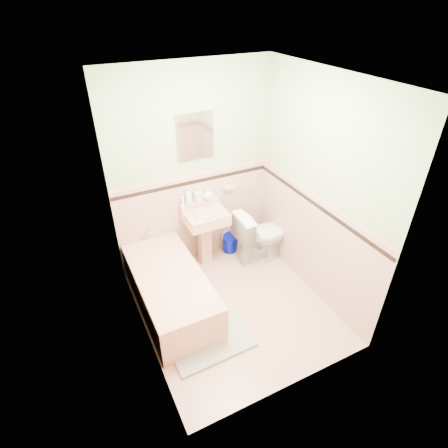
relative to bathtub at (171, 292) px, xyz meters
name	(u,v)px	position (x,y,z in m)	size (l,w,h in m)	color
floor	(234,307)	(0.63, -0.33, -0.23)	(2.20, 2.20, 0.00)	#DFA892
ceiling	(238,78)	(0.63, -0.33, 2.27)	(2.20, 2.20, 0.00)	white
wall_back	(192,172)	(0.63, 0.77, 1.02)	(2.50, 2.50, 0.00)	beige
wall_front	(305,285)	(0.63, -1.43, 1.02)	(2.50, 2.50, 0.00)	beige
wall_left	(133,242)	(-0.37, -0.33, 1.02)	(2.50, 2.50, 0.00)	beige
wall_right	(318,193)	(1.63, -0.33, 1.02)	(2.50, 2.50, 0.00)	beige
wainscot_back	(195,218)	(0.63, 0.76, 0.38)	(2.00, 2.00, 0.00)	#E2AD97
wainscot_front	(295,342)	(0.63, -1.42, 0.38)	(2.00, 2.00, 0.00)	#E2AD97
wainscot_left	(144,296)	(-0.36, -0.33, 0.38)	(2.20, 2.20, 0.00)	#E2AD97
wainscot_right	(309,243)	(1.62, -0.33, 0.38)	(2.20, 2.20, 0.00)	#E2AD97
accent_back	(194,182)	(0.63, 0.75, 0.90)	(2.00, 2.00, 0.00)	black
accent_front	(302,297)	(0.63, -1.41, 0.90)	(2.00, 2.00, 0.00)	black
accent_left	(137,253)	(-0.35, -0.33, 0.89)	(2.20, 2.20, 0.00)	black
accent_right	(315,204)	(1.61, -0.33, 0.89)	(2.20, 2.20, 0.00)	black
cap_back	(193,175)	(0.63, 0.75, 0.99)	(2.00, 2.00, 0.00)	#DFA08F
cap_front	(303,287)	(0.63, -1.41, 0.99)	(2.00, 2.00, 0.00)	#DFA08F
cap_left	(136,244)	(-0.35, -0.33, 1.00)	(2.20, 2.20, 0.00)	#DFA08F
cap_right	(316,196)	(1.61, -0.33, 1.00)	(2.20, 2.20, 0.00)	#DFA08F
bathtub	(171,292)	(0.00, 0.00, 0.00)	(0.70, 1.50, 0.45)	#DA9B82
tub_faucet	(148,230)	(0.00, 0.72, 0.41)	(0.04, 0.04, 0.12)	silver
sink	(206,239)	(0.68, 0.53, 0.18)	(0.51, 0.48, 0.80)	#DA9B82
sink_faucet	(201,196)	(0.68, 0.67, 0.72)	(0.02, 0.02, 0.10)	silver
medicine_cabinet	(196,135)	(0.68, 0.74, 1.47)	(0.43, 0.04, 0.53)	white
soap_dish	(229,187)	(1.10, 0.73, 0.72)	(0.13, 0.08, 0.04)	#DA9B82
soap_bottle_left	(189,196)	(0.54, 0.71, 0.75)	(0.09, 0.09, 0.23)	#B2B2B2
soap_bottle_mid	(198,194)	(0.66, 0.71, 0.74)	(0.09, 0.10, 0.21)	#B2B2B2
soap_bottle_right	(208,194)	(0.79, 0.71, 0.71)	(0.13, 0.13, 0.17)	#B2B2B2
tube	(183,201)	(0.46, 0.71, 0.69)	(0.04, 0.04, 0.12)	white
toilet	(262,235)	(1.38, 0.31, 0.15)	(0.42, 0.74, 0.75)	white
bucket	(230,243)	(1.08, 0.65, -0.10)	(0.24, 0.24, 0.24)	#000BA9
bath_mat	(210,341)	(0.18, -0.66, -0.21)	(0.84, 0.56, 0.03)	gray
shoe	(210,334)	(0.20, -0.61, -0.16)	(0.16, 0.08, 0.07)	#BF1E59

